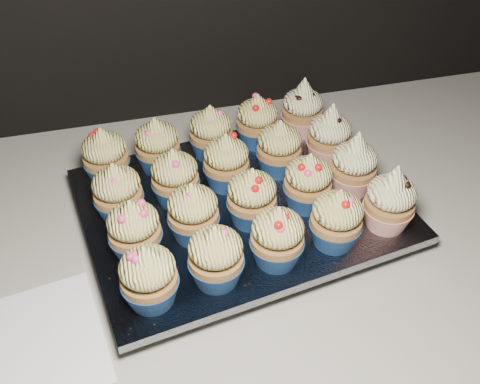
% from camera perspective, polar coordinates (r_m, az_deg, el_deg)
% --- Properties ---
extents(worktop, '(2.44, 0.64, 0.04)m').
position_cam_1_polar(worktop, '(0.73, -9.85, -6.42)').
color(worktop, beige).
rests_on(worktop, cabinet).
extents(napkin, '(0.18, 0.18, 0.00)m').
position_cam_1_polar(napkin, '(0.65, -21.76, -15.19)').
color(napkin, white).
rests_on(napkin, worktop).
extents(baking_tray, '(0.41, 0.34, 0.02)m').
position_cam_1_polar(baking_tray, '(0.73, 0.00, -2.32)').
color(baking_tray, black).
rests_on(baking_tray, worktop).
extents(foil_lining, '(0.45, 0.37, 0.01)m').
position_cam_1_polar(foil_lining, '(0.72, 0.00, -1.33)').
color(foil_lining, silver).
rests_on(foil_lining, baking_tray).
extents(cupcake_0, '(0.06, 0.06, 0.08)m').
position_cam_1_polar(cupcake_0, '(0.58, -9.71, -8.90)').
color(cupcake_0, navy).
rests_on(cupcake_0, foil_lining).
extents(cupcake_1, '(0.06, 0.06, 0.08)m').
position_cam_1_polar(cupcake_1, '(0.59, -2.59, -6.89)').
color(cupcake_1, navy).
rests_on(cupcake_1, foil_lining).
extents(cupcake_2, '(0.06, 0.06, 0.08)m').
position_cam_1_polar(cupcake_2, '(0.61, 4.00, -4.83)').
color(cupcake_2, navy).
rests_on(cupcake_2, foil_lining).
extents(cupcake_3, '(0.06, 0.06, 0.08)m').
position_cam_1_polar(cupcake_3, '(0.64, 10.25, -2.88)').
color(cupcake_3, navy).
rests_on(cupcake_3, foil_lining).
extents(cupcake_4, '(0.06, 0.06, 0.10)m').
position_cam_1_polar(cupcake_4, '(0.68, 15.72, -0.89)').
color(cupcake_4, red).
rests_on(cupcake_4, foil_lining).
extents(cupcake_5, '(0.06, 0.06, 0.08)m').
position_cam_1_polar(cupcake_5, '(0.63, -11.19, -4.02)').
color(cupcake_5, navy).
rests_on(cupcake_5, foil_lining).
extents(cupcake_6, '(0.06, 0.06, 0.08)m').
position_cam_1_polar(cupcake_6, '(0.64, -5.01, -2.23)').
color(cupcake_6, navy).
rests_on(cupcake_6, foil_lining).
extents(cupcake_7, '(0.06, 0.06, 0.08)m').
position_cam_1_polar(cupcake_7, '(0.66, 1.27, -0.62)').
color(cupcake_7, navy).
rests_on(cupcake_7, foil_lining).
extents(cupcake_8, '(0.06, 0.06, 0.08)m').
position_cam_1_polar(cupcake_8, '(0.69, 7.25, 1.00)').
color(cupcake_8, navy).
rests_on(cupcake_8, foil_lining).
extents(cupcake_9, '(0.06, 0.06, 0.10)m').
position_cam_1_polar(cupcake_9, '(0.72, 12.02, 2.75)').
color(cupcake_9, red).
rests_on(cupcake_9, foil_lining).
extents(cupcake_10, '(0.06, 0.06, 0.08)m').
position_cam_1_polar(cupcake_10, '(0.69, -12.90, -0.05)').
color(cupcake_10, navy).
rests_on(cupcake_10, foil_lining).
extents(cupcake_11, '(0.06, 0.06, 0.08)m').
position_cam_1_polar(cupcake_11, '(0.70, -6.94, 1.52)').
color(cupcake_11, navy).
rests_on(cupcake_11, foil_lining).
extents(cupcake_12, '(0.06, 0.06, 0.08)m').
position_cam_1_polar(cupcake_12, '(0.72, -1.47, 3.19)').
color(cupcake_12, navy).
rests_on(cupcake_12, foil_lining).
extents(cupcake_13, '(0.06, 0.06, 0.08)m').
position_cam_1_polar(cupcake_13, '(0.74, 4.19, 4.65)').
color(cupcake_13, navy).
rests_on(cupcake_13, foil_lining).
extents(cupcake_14, '(0.06, 0.06, 0.10)m').
position_cam_1_polar(cupcake_14, '(0.77, 9.50, 5.88)').
color(cupcake_14, red).
rests_on(cupcake_14, foil_lining).
extents(cupcake_15, '(0.06, 0.06, 0.08)m').
position_cam_1_polar(cupcake_15, '(0.75, -14.13, 3.70)').
color(cupcake_15, navy).
rests_on(cupcake_15, foil_lining).
extents(cupcake_16, '(0.06, 0.06, 0.08)m').
position_cam_1_polar(cupcake_16, '(0.76, -8.78, 4.89)').
color(cupcake_16, navy).
rests_on(cupcake_16, foil_lining).
extents(cupcake_17, '(0.06, 0.06, 0.08)m').
position_cam_1_polar(cupcake_17, '(0.77, -3.11, 6.31)').
color(cupcake_17, navy).
rests_on(cupcake_17, foil_lining).
extents(cupcake_18, '(0.06, 0.06, 0.08)m').
position_cam_1_polar(cupcake_18, '(0.80, 1.85, 7.51)').
color(cupcake_18, navy).
rests_on(cupcake_18, foil_lining).
extents(cupcake_19, '(0.06, 0.06, 0.10)m').
position_cam_1_polar(cupcake_19, '(0.83, 6.66, 8.72)').
color(cupcake_19, red).
rests_on(cupcake_19, foil_lining).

